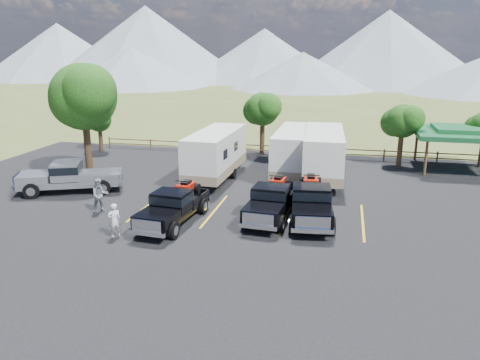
% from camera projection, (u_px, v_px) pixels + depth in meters
% --- Properties ---
extents(ground, '(320.00, 320.00, 0.00)m').
position_uv_depth(ground, '(233.00, 242.00, 21.85)').
color(ground, '#4D5B26').
rests_on(ground, ground).
extents(asphalt_lot, '(44.00, 34.00, 0.04)m').
position_uv_depth(asphalt_lot, '(246.00, 220.00, 24.66)').
color(asphalt_lot, black).
rests_on(asphalt_lot, ground).
extents(stall_lines, '(12.12, 5.50, 0.01)m').
position_uv_depth(stall_lines, '(250.00, 213.00, 25.59)').
color(stall_lines, gold).
rests_on(stall_lines, asphalt_lot).
extents(tree_big_nw, '(5.54, 5.18, 7.84)m').
position_uv_depth(tree_big_nw, '(83.00, 97.00, 31.46)').
color(tree_big_nw, '#332413').
rests_on(tree_big_nw, ground).
extents(tree_ne_a, '(3.11, 2.92, 4.76)m').
position_uv_depth(tree_ne_a, '(402.00, 121.00, 34.98)').
color(tree_ne_a, '#332413').
rests_on(tree_ne_a, ground).
extents(tree_north, '(3.46, 3.24, 5.25)m').
position_uv_depth(tree_north, '(262.00, 109.00, 39.09)').
color(tree_north, '#332413').
rests_on(tree_north, ground).
extents(tree_nw_small, '(2.59, 2.43, 3.85)m').
position_uv_depth(tree_nw_small, '(99.00, 120.00, 40.45)').
color(tree_nw_small, '#332413').
rests_on(tree_nw_small, ground).
extents(rail_fence, '(36.12, 0.12, 1.00)m').
position_uv_depth(rail_fence, '(309.00, 151.00, 38.63)').
color(rail_fence, brown).
rests_on(rail_fence, ground).
extents(pavilion, '(6.20, 6.20, 3.22)m').
position_uv_depth(pavilion, '(459.00, 133.00, 34.30)').
color(pavilion, brown).
rests_on(pavilion, ground).
extents(mountain_range, '(209.00, 71.00, 20.00)m').
position_uv_depth(mountain_range, '(300.00, 52.00, 120.83)').
color(mountain_range, gray).
rests_on(mountain_range, ground).
extents(rig_left, '(2.45, 5.94, 1.94)m').
position_uv_depth(rig_left, '(174.00, 205.00, 23.99)').
color(rig_left, black).
rests_on(rig_left, asphalt_lot).
extents(rig_center, '(2.40, 6.03, 1.98)m').
position_uv_depth(rig_center, '(272.00, 200.00, 24.83)').
color(rig_center, black).
rests_on(rig_center, asphalt_lot).
extents(rig_right, '(2.70, 6.43, 2.09)m').
position_uv_depth(rig_right, '(311.00, 201.00, 24.51)').
color(rig_right, black).
rests_on(rig_right, asphalt_lot).
extents(trailer_left, '(2.66, 9.49, 3.30)m').
position_uv_depth(trailer_left, '(216.00, 154.00, 31.95)').
color(trailer_left, white).
rests_on(trailer_left, asphalt_lot).
extents(trailer_center, '(2.50, 9.30, 3.24)m').
position_uv_depth(trailer_center, '(294.00, 152.00, 32.90)').
color(trailer_center, white).
rests_on(trailer_center, asphalt_lot).
extents(trailer_right, '(2.91, 9.77, 3.39)m').
position_uv_depth(trailer_right, '(323.00, 155.00, 31.58)').
color(trailer_right, white).
rests_on(trailer_right, asphalt_lot).
extents(pickup_silver, '(6.75, 4.41, 1.94)m').
position_uv_depth(pickup_silver, '(70.00, 177.00, 29.12)').
color(pickup_silver, gray).
rests_on(pickup_silver, asphalt_lot).
extents(person_a, '(0.72, 0.71, 1.68)m').
position_uv_depth(person_a, '(114.00, 220.00, 22.15)').
color(person_a, silver).
rests_on(person_a, asphalt_lot).
extents(person_b, '(1.16, 1.15, 1.89)m').
position_uv_depth(person_b, '(100.00, 195.00, 25.59)').
color(person_b, gray).
rests_on(person_b, asphalt_lot).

